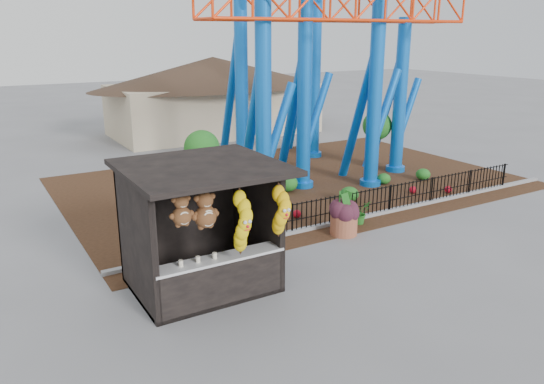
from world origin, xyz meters
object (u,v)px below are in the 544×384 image
prize_booth (205,231)px  terracotta_planter (344,224)px  roller_coaster (314,20)px  potted_plant (359,212)px

prize_booth → terracotta_planter: size_ratio=4.19×
roller_coaster → potted_plant: bearing=-109.3°
prize_booth → roller_coaster: size_ratio=0.32×
prize_booth → potted_plant: bearing=16.2°
roller_coaster → terracotta_planter: size_ratio=13.18×
prize_booth → roller_coaster: bearing=42.1°
potted_plant → prize_booth: bearing=-171.1°
terracotta_planter → roller_coaster: bearing=63.9°
prize_booth → roller_coaster: roller_coaster is taller
prize_booth → potted_plant: (6.18, 1.79, -1.15)m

